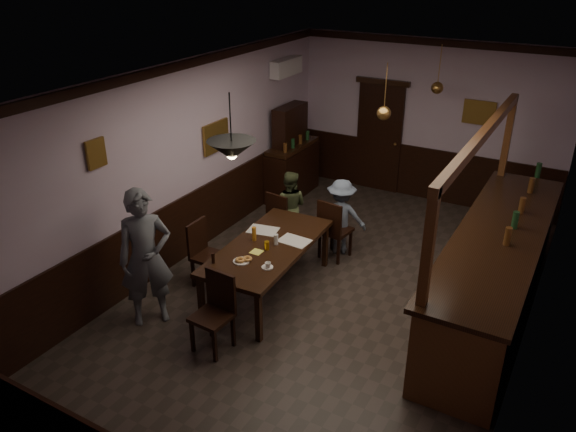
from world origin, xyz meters
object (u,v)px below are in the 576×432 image
Objects in this scene: pendant_brass_mid at (384,113)px; chair_side at (204,250)px; person_standing at (146,258)px; coffee_cup at (268,265)px; pendant_brass_far at (437,88)px; sideboard at (292,161)px; soda_can at (267,245)px; chair_far_right at (333,227)px; dining_table at (268,249)px; person_seated_left at (289,206)px; person_seated_right at (341,217)px; chair_near at (216,308)px; chair_far_left at (281,217)px; pendant_iron at (232,150)px; bar_counter at (495,270)px.

chair_side is at bearing -133.25° from pendant_brass_mid.
coffee_cup is at bearing -19.28° from person_standing.
sideboard is at bearing -169.68° from pendant_brass_far.
person_standing is 15.24× the size of soda_can.
coffee_cup is (-0.04, -1.82, 0.26)m from chair_far_right.
coffee_cup is (0.33, -0.53, 0.11)m from dining_table.
person_seated_right reaches higher than person_seated_left.
pendant_brass_far reaches higher than person_seated_left.
chair_side is at bearing -81.83° from sideboard.
chair_side is 1.13m from person_standing.
dining_table is 1.27× the size of sideboard.
pendant_brass_mid is at bearing 172.14° from person_seated_right.
chair_near is 0.54× the size of person_standing.
pendant_brass_far is at bearing -130.26° from person_seated_right.
person_seated_left is (-0.90, 0.23, 0.06)m from chair_far_right.
chair_far_left is 0.29m from person_seated_left.
chair_far_left is 1.17× the size of pendant_brass_far.
person_seated_right is at bearing 76.74° from dining_table.
person_standing is (-0.98, -1.30, 0.23)m from dining_table.
pendant_iron is 0.94× the size of pendant_brass_mid.
chair_far_right is 2.00m from chair_side.
chair_far_right is at bearing 174.88° from bar_counter.
pendant_brass_mid is at bearing -95.90° from pendant_brass_far.
sideboard is at bearing 112.18° from coffee_cup.
person_standing is (-1.06, 0.02, 0.38)m from chair_near.
chair_near is 0.22× the size of bar_counter.
pendant_brass_far is at bearing 73.10° from dining_table.
person_seated_right is (0.00, 0.28, 0.07)m from chair_far_right.
chair_far_right reaches higher than chair_near.
person_standing is at bearing 70.22° from chair_far_right.
pendant_brass_mid is (0.53, 0.12, 1.69)m from person_seated_right.
chair_near is 2.91m from person_seated_left.
person_seated_right is 2.39m from sideboard.
pendant_brass_mid is at bearing 170.62° from person_seated_left.
pendant_iron reaches higher than person_seated_right.
bar_counter is at bearing 23.41° from soda_can.
person_seated_right reaches higher than chair_far_right.
chair_near is 1.22× the size of pendant_brass_mid.
sideboard is at bearing 111.54° from chair_near.
person_seated_right is (0.90, 0.32, 0.09)m from chair_far_left.
sideboard is at bearing 113.98° from soda_can.
dining_table is 1.62m from person_seated_left.
dining_table is at bearing 114.77° from soda_can.
dining_table is 2.51m from pendant_brass_mid.
soda_can is 0.15× the size of pendant_brass_mid.
person_standing is at bearing 44.08° from person_seated_right.
pendant_iron is at bearing 61.42° from person_seated_right.
dining_table is at bearing 3.20° from person_standing.
chair_side is 0.22× the size of bar_counter.
pendant_brass_far is at bearing -116.89° from chair_far_left.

